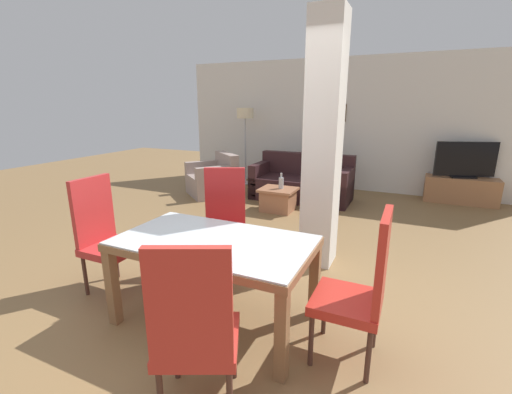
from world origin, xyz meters
name	(u,v)px	position (x,y,z in m)	size (l,w,h in m)	color
ground_plane	(217,318)	(0.00, 0.00, 0.00)	(18.00, 18.00, 0.00)	olive
back_wall	(344,125)	(0.00, 5.22, 1.35)	(7.20, 0.09, 2.70)	silver
divider_pillar	(323,145)	(0.49, 1.48, 1.35)	(0.35, 0.39, 2.70)	silver
dining_table	(214,256)	(0.00, 0.00, 0.58)	(1.57, 0.89, 0.73)	brown
dining_chair_far_left	(225,218)	(-0.39, 0.86, 0.58)	(0.61, 0.61, 1.12)	red
dining_chair_head_left	(104,233)	(-1.23, 0.00, 0.58)	(0.46, 0.46, 1.12)	red
dining_chair_near_right	(195,329)	(0.39, -0.85, 0.58)	(0.61, 0.61, 1.12)	red
dining_chair_head_right	(362,286)	(1.16, 0.00, 0.58)	(0.46, 0.46, 1.12)	red
sofa	(302,184)	(-0.49, 4.00, 0.29)	(1.84, 0.87, 0.85)	#341C1E
armchair	(214,180)	(-2.22, 3.59, 0.29)	(1.22, 1.21, 0.82)	gray
coffee_table	(278,199)	(-0.63, 3.09, 0.20)	(0.60, 0.52, 0.39)	#9F6545
bottle	(281,183)	(-0.59, 3.12, 0.49)	(0.08, 0.08, 0.27)	#B2B7BC
tv_stand	(461,190)	(2.26, 4.94, 0.24)	(1.21, 0.40, 0.48)	#A36C45
tv_screen	(465,160)	(2.26, 4.94, 0.80)	(1.01, 0.37, 0.65)	black
floor_lamp	(245,120)	(-2.06, 4.74, 1.44)	(0.37, 0.37, 1.69)	#B7B7BC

